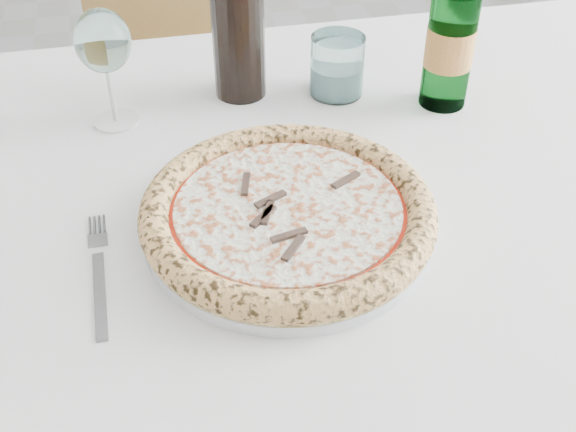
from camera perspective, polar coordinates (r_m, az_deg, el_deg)
The scene contains 9 objects.
dining_table at distance 0.93m, azimuth -1.39°, elevation -1.44°, with size 1.44×0.86×0.76m.
chair_far at distance 1.66m, azimuth -8.47°, elevation 12.08°, with size 0.40×0.40×0.93m.
plate at distance 0.80m, azimuth 0.00°, elevation -0.63°, with size 0.32×0.32×0.02m.
pizza at distance 0.78m, azimuth -0.00°, elevation 0.36°, with size 0.32×0.32×0.03m.
fork at distance 0.77m, azimuth -14.69°, elevation -4.56°, with size 0.02×0.18×0.00m.
wine_glass at distance 0.96m, azimuth -14.41°, elevation 13.02°, with size 0.07×0.07×0.16m.
tumbler at distance 1.04m, azimuth 3.89°, elevation 11.48°, with size 0.08×0.08×0.09m.
beer_bottle at distance 1.01m, azimuth 12.78°, elevation 13.72°, with size 0.07×0.07×0.25m.
wine_bottle at distance 1.00m, azimuth -4.04°, elevation 16.02°, with size 0.07×0.07×0.30m.
Camera 1 is at (0.11, -0.73, 1.27)m, focal length 45.00 mm.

